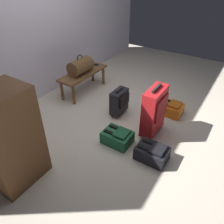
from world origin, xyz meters
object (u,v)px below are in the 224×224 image
at_px(suitcase_small_charcoal, 119,101).
at_px(side_cabinet, 9,139).
at_px(cell_phone, 95,64).
at_px(suitcase_upright_red, 154,111).
at_px(duffel_bag_brown, 80,66).
at_px(backpack_green, 117,137).
at_px(bench, 83,75).
at_px(backpack_dark, 152,153).
at_px(backpack_orange, 170,108).

bearing_deg(suitcase_small_charcoal, side_cabinet, 169.45).
height_order(cell_phone, suitcase_upright_red, suitcase_upright_red).
bearing_deg(suitcase_small_charcoal, suitcase_upright_red, -102.90).
height_order(duffel_bag_brown, backpack_green, duffel_bag_brown).
relative_size(bench, backpack_green, 2.63).
bearing_deg(backpack_dark, backpack_orange, 9.16).
height_order(bench, backpack_dark, bench).
xyz_separation_m(backpack_green, side_cabinet, (-1.08, 0.64, 0.46)).
relative_size(suitcase_small_charcoal, backpack_orange, 1.21).
bearing_deg(cell_phone, suitcase_small_charcoal, -125.04).
distance_m(suitcase_upright_red, backpack_dark, 0.58).
distance_m(bench, side_cabinet, 2.06).
relative_size(duffel_bag_brown, suitcase_small_charcoal, 0.96).
distance_m(suitcase_small_charcoal, side_cabinet, 1.72).
distance_m(duffel_bag_brown, backpack_green, 1.57).
bearing_deg(cell_phone, side_cabinet, -164.44).
xyz_separation_m(suitcase_upright_red, suitcase_small_charcoal, (0.14, 0.63, -0.14)).
xyz_separation_m(backpack_orange, backpack_green, (-1.05, 0.34, 0.00)).
bearing_deg(backpack_orange, side_cabinet, 155.18).
relative_size(suitcase_upright_red, backpack_orange, 1.94).
bearing_deg(bench, suitcase_upright_red, -105.43).
relative_size(cell_phone, suitcase_upright_red, 0.20).
distance_m(cell_phone, backpack_green, 1.83).
height_order(duffel_bag_brown, suitcase_small_charcoal, duffel_bag_brown).
relative_size(backpack_orange, backpack_green, 1.00).
distance_m(suitcase_small_charcoal, backpack_green, 0.69).
bearing_deg(suitcase_upright_red, cell_phone, 62.79).
xyz_separation_m(duffel_bag_brown, side_cabinet, (-1.90, -0.63, 0.03)).
bearing_deg(backpack_green, suitcase_upright_red, -33.94).
bearing_deg(bench, duffel_bag_brown, 180.00).
bearing_deg(backpack_orange, bench, 96.06).
bearing_deg(cell_phone, suitcase_upright_red, -117.21).
xyz_separation_m(suitcase_upright_red, side_cabinet, (-1.52, 0.94, 0.17)).
height_order(suitcase_small_charcoal, backpack_dark, suitcase_small_charcoal).
relative_size(backpack_orange, backpack_dark, 1.00).
height_order(duffel_bag_brown, backpack_orange, duffel_bag_brown).
distance_m(suitcase_upright_red, backpack_orange, 0.67).
relative_size(bench, side_cabinet, 0.91).
bearing_deg(bench, backpack_green, -124.64).
bearing_deg(cell_phone, backpack_orange, -97.51).
bearing_deg(duffel_bag_brown, cell_phone, 3.17).
distance_m(duffel_bag_brown, backpack_dark, 2.01).
bearing_deg(backpack_orange, backpack_dark, -170.84).
distance_m(suitcase_upright_red, side_cabinet, 1.80).
xyz_separation_m(cell_phone, backpack_green, (-1.26, -1.29, -0.30)).
relative_size(bench, suitcase_upright_red, 1.36).
xyz_separation_m(bench, suitcase_upright_red, (-0.43, -1.57, 0.05)).
height_order(bench, side_cabinet, side_cabinet).
bearing_deg(backpack_dark, duffel_bag_brown, 64.77).
height_order(cell_phone, side_cabinet, side_cabinet).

